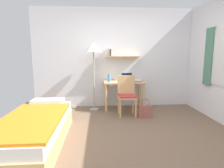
{
  "coord_description": "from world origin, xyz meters",
  "views": [
    {
      "loc": [
        -0.48,
        -2.93,
        1.4
      ],
      "look_at": [
        -0.24,
        0.51,
        0.85
      ],
      "focal_mm": 29.55,
      "sensor_mm": 36.0,
      "label": 1
    }
  ],
  "objects_px": {
    "laptop": "(127,79)",
    "standing_lamp": "(93,51)",
    "handbag": "(145,111)",
    "water_bottle": "(109,78)",
    "desk": "(124,87)",
    "book_stack": "(137,81)",
    "bed": "(35,130)",
    "desk_chair": "(127,94)"
  },
  "relations": [
    {
      "from": "laptop",
      "to": "standing_lamp",
      "type": "bearing_deg",
      "value": -177.33
    },
    {
      "from": "laptop",
      "to": "handbag",
      "type": "xyz_separation_m",
      "value": [
        0.31,
        -0.71,
        -0.63
      ]
    },
    {
      "from": "handbag",
      "to": "water_bottle",
      "type": "bearing_deg",
      "value": 141.53
    },
    {
      "from": "water_bottle",
      "to": "handbag",
      "type": "xyz_separation_m",
      "value": [
        0.78,
        -0.62,
        -0.67
      ]
    },
    {
      "from": "standing_lamp",
      "to": "desk",
      "type": "bearing_deg",
      "value": 1.78
    },
    {
      "from": "handbag",
      "to": "book_stack",
      "type": "bearing_deg",
      "value": 93.59
    },
    {
      "from": "laptop",
      "to": "bed",
      "type": "bearing_deg",
      "value": -133.04
    },
    {
      "from": "laptop",
      "to": "book_stack",
      "type": "distance_m",
      "value": 0.27
    },
    {
      "from": "desk_chair",
      "to": "book_stack",
      "type": "height_order",
      "value": "desk_chair"
    },
    {
      "from": "bed",
      "to": "book_stack",
      "type": "distance_m",
      "value": 2.73
    },
    {
      "from": "bed",
      "to": "standing_lamp",
      "type": "relative_size",
      "value": 1.18
    },
    {
      "from": "handbag",
      "to": "laptop",
      "type": "bearing_deg",
      "value": 113.73
    },
    {
      "from": "desk",
      "to": "standing_lamp",
      "type": "bearing_deg",
      "value": -178.22
    },
    {
      "from": "desk",
      "to": "water_bottle",
      "type": "bearing_deg",
      "value": -168.58
    },
    {
      "from": "desk",
      "to": "desk_chair",
      "type": "bearing_deg",
      "value": -89.48
    },
    {
      "from": "book_stack",
      "to": "handbag",
      "type": "bearing_deg",
      "value": -86.41
    },
    {
      "from": "water_bottle",
      "to": "book_stack",
      "type": "distance_m",
      "value": 0.74
    },
    {
      "from": "desk",
      "to": "water_bottle",
      "type": "relative_size",
      "value": 4.86
    },
    {
      "from": "bed",
      "to": "standing_lamp",
      "type": "xyz_separation_m",
      "value": [
        0.87,
        1.8,
        1.25
      ]
    },
    {
      "from": "desk_chair",
      "to": "standing_lamp",
      "type": "relative_size",
      "value": 0.54
    },
    {
      "from": "book_stack",
      "to": "standing_lamp",
      "type": "bearing_deg",
      "value": -179.36
    },
    {
      "from": "water_bottle",
      "to": "book_stack",
      "type": "xyz_separation_m",
      "value": [
        0.73,
        0.07,
        -0.08
      ]
    },
    {
      "from": "standing_lamp",
      "to": "handbag",
      "type": "xyz_separation_m",
      "value": [
        1.16,
        -0.67,
        -1.34
      ]
    },
    {
      "from": "standing_lamp",
      "to": "laptop",
      "type": "bearing_deg",
      "value": 2.67
    },
    {
      "from": "book_stack",
      "to": "handbag",
      "type": "xyz_separation_m",
      "value": [
        0.04,
        -0.68,
        -0.59
      ]
    },
    {
      "from": "standing_lamp",
      "to": "laptop",
      "type": "relative_size",
      "value": 5.57
    },
    {
      "from": "desk",
      "to": "laptop",
      "type": "xyz_separation_m",
      "value": [
        0.08,
        0.02,
        0.2
      ]
    },
    {
      "from": "standing_lamp",
      "to": "water_bottle",
      "type": "bearing_deg",
      "value": -7.98
    },
    {
      "from": "desk_chair",
      "to": "handbag",
      "type": "bearing_deg",
      "value": -27.81
    },
    {
      "from": "desk_chair",
      "to": "laptop",
      "type": "xyz_separation_m",
      "value": [
        0.08,
        0.5,
        0.27
      ]
    },
    {
      "from": "desk",
      "to": "desk_chair",
      "type": "distance_m",
      "value": 0.49
    },
    {
      "from": "standing_lamp",
      "to": "laptop",
      "type": "distance_m",
      "value": 1.11
    },
    {
      "from": "book_stack",
      "to": "handbag",
      "type": "relative_size",
      "value": 0.57
    },
    {
      "from": "bed",
      "to": "laptop",
      "type": "height_order",
      "value": "laptop"
    },
    {
      "from": "bed",
      "to": "water_bottle",
      "type": "height_order",
      "value": "water_bottle"
    },
    {
      "from": "book_stack",
      "to": "desk",
      "type": "bearing_deg",
      "value": 178.14
    },
    {
      "from": "standing_lamp",
      "to": "bed",
      "type": "bearing_deg",
      "value": -115.85
    },
    {
      "from": "standing_lamp",
      "to": "book_stack",
      "type": "distance_m",
      "value": 1.34
    },
    {
      "from": "water_bottle",
      "to": "handbag",
      "type": "relative_size",
      "value": 0.49
    },
    {
      "from": "bed",
      "to": "handbag",
      "type": "bearing_deg",
      "value": 29.11
    },
    {
      "from": "bed",
      "to": "handbag",
      "type": "xyz_separation_m",
      "value": [
        2.03,
        1.13,
        -0.09
      ]
    },
    {
      "from": "bed",
      "to": "laptop",
      "type": "xyz_separation_m",
      "value": [
        1.72,
        1.84,
        0.54
      ]
    }
  ]
}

